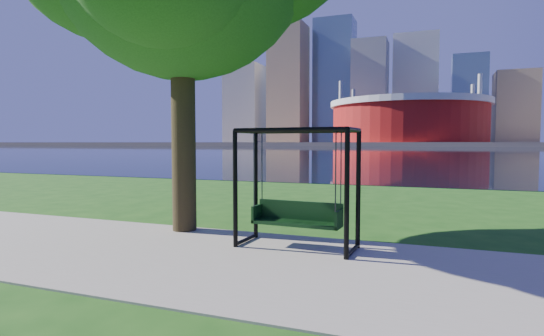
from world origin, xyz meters
The scene contains 7 objects.
ground centered at (0.00, 0.00, 0.00)m, with size 900.00×900.00×0.00m, color #1E5114.
path centered at (0.00, -0.50, 0.01)m, with size 120.00×4.00×0.03m, color #9E937F.
river centered at (0.00, 102.00, 0.01)m, with size 900.00×180.00×0.02m, color black.
far_bank centered at (0.00, 306.00, 1.00)m, with size 900.00×228.00×2.00m, color #937F60.
stadium centered at (-10.00, 235.00, 14.23)m, with size 83.00×83.00×32.00m.
skyline centered at (-4.27, 319.39, 35.89)m, with size 392.00×66.00×96.50m.
swing centered at (0.11, 0.62, 1.02)m, with size 2.10×1.00×2.10m.
Camera 1 is at (2.28, -6.38, 1.85)m, focal length 28.00 mm.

